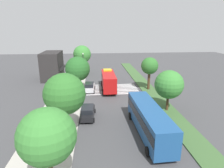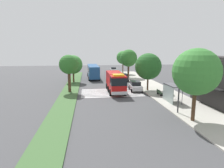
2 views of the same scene
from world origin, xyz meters
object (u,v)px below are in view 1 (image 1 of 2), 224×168
object	(u,v)px
bench_near_shelter	(77,83)
sidewalk_tree_west	(65,94)
fire_truck	(108,80)
sidewalk_tree_center	(78,69)
bus_stop_shelter	(78,73)
median_tree_far_west	(169,85)
sidewalk_tree_far_west	(47,136)
sidewalk_tree_far_east	(82,54)
parked_car_east	(89,87)
parked_car_mid	(88,112)
median_tree_west	(150,66)
street_lamp	(83,62)
transit_bus	(149,118)

from	to	relation	value
bench_near_shelter	sidewalk_tree_west	xyz separation A→B (m)	(-21.11, -0.71, 4.71)
fire_truck	sidewalk_tree_center	xyz separation A→B (m)	(-0.47, 6.06, 2.52)
fire_truck	bus_stop_shelter	distance (m)	10.24
fire_truck	median_tree_far_west	size ratio (longest dim) A/B	1.48
sidewalk_tree_far_west	sidewalk_tree_far_east	world-z (taller)	sidewalk_tree_far_east
parked_car_east	sidewalk_tree_center	world-z (taller)	sidewalk_tree_center
sidewalk_tree_west	median_tree_far_west	world-z (taller)	sidewalk_tree_west
parked_car_mid	median_tree_west	xyz separation A→B (m)	(11.63, -12.02, 4.05)
sidewalk_tree_west	street_lamp	bearing A→B (deg)	-0.76
sidewalk_tree_west	median_tree_west	xyz separation A→B (m)	(16.44, -14.22, -0.37)
street_lamp	sidewalk_tree_far_west	bearing A→B (deg)	179.40
fire_truck	sidewalk_tree_west	bearing A→B (deg)	161.09
bus_stop_shelter	sidewalk_tree_west	distance (m)	25.36
bench_near_shelter	median_tree_far_west	xyz separation A→B (m)	(-15.01, -14.93, 3.59)
bench_near_shelter	sidewalk_tree_center	size ratio (longest dim) A/B	0.24
transit_bus	sidewalk_tree_far_west	xyz separation A→B (m)	(-7.97, 9.49, 3.08)
median_tree_far_west	sidewalk_tree_far_east	bearing A→B (deg)	28.22
parked_car_mid	sidewalk_tree_far_west	xyz separation A→B (m)	(-12.96, 2.20, 4.25)
parked_car_mid	median_tree_far_west	bearing A→B (deg)	-80.75
fire_truck	median_tree_west	distance (m)	8.73
fire_truck	bench_near_shelter	size ratio (longest dim) A/B	5.73
parked_car_mid	sidewalk_tree_far_west	bearing A→B (deg)	173.50
sidewalk_tree_far_east	parked_car_east	bearing A→B (deg)	-172.22
sidewalk_tree_center	median_tree_west	size ratio (longest dim) A/B	1.04
street_lamp	sidewalk_tree_west	xyz separation A→B (m)	(-29.97, 0.40, 1.69)
bench_near_shelter	street_lamp	size ratio (longest dim) A/B	0.27
transit_bus	sidewalk_tree_west	distance (m)	10.04
transit_bus	street_lamp	distance (m)	31.54
median_tree_far_west	parked_car_east	bearing A→B (deg)	49.09
sidewalk_tree_west	median_tree_west	size ratio (longest dim) A/B	1.14
sidewalk_tree_far_west	fire_truck	bearing A→B (deg)	-13.30
sidewalk_tree_center	parked_car_mid	bearing A→B (deg)	-169.78
parked_car_mid	bench_near_shelter	bearing A→B (deg)	13.23
parked_car_mid	sidewalk_tree_far_east	world-z (taller)	sidewalk_tree_far_east
street_lamp	bench_near_shelter	bearing A→B (deg)	172.83
parked_car_east	bench_near_shelter	world-z (taller)	parked_car_east
bus_stop_shelter	street_lamp	world-z (taller)	street_lamp
street_lamp	sidewalk_tree_center	bearing A→B (deg)	178.24
sidewalk_tree_west	transit_bus	bearing A→B (deg)	-91.14
parked_car_east	fire_truck	bearing A→B (deg)	-73.02
transit_bus	parked_car_east	bearing A→B (deg)	-158.17
bus_stop_shelter	bench_near_shelter	xyz separation A→B (m)	(-4.00, -0.04, -1.30)
sidewalk_tree_far_east	median_tree_far_west	world-z (taller)	sidewalk_tree_far_east
transit_bus	median_tree_west	world-z (taller)	median_tree_west
fire_truck	bus_stop_shelter	size ratio (longest dim) A/B	2.62
parked_car_east	sidewalk_tree_far_east	size ratio (longest dim) A/B	0.58
bench_near_shelter	sidewalk_tree_center	bearing A→B (deg)	-170.17
parked_car_mid	bus_stop_shelter	size ratio (longest dim) A/B	1.31
transit_bus	fire_truck	bearing A→B (deg)	-170.75
sidewalk_tree_far_west	sidewalk_tree_center	xyz separation A→B (m)	(25.15, -0.00, -0.60)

